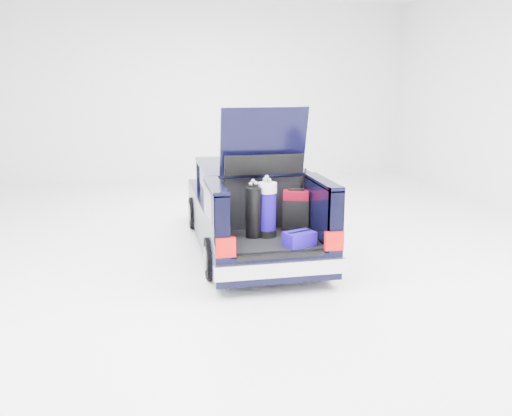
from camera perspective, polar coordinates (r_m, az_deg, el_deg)
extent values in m
plane|color=white|center=(9.41, -0.61, -4.20)|extent=(14.00, 14.00, 0.00)
cube|color=black|center=(9.89, -1.33, -0.31)|extent=(1.75, 3.00, 0.70)
cube|color=black|center=(11.42, -2.73, 1.03)|extent=(1.70, 0.30, 0.50)
cube|color=silver|center=(11.57, -2.84, 0.84)|extent=(1.72, 0.10, 0.22)
cube|color=black|center=(9.27, -0.80, 2.69)|extent=(1.55, 1.95, 0.54)
cube|color=black|center=(9.22, -0.81, 4.46)|extent=(1.62, 2.05, 0.06)
cube|color=black|center=(7.90, 1.46, -5.00)|extent=(1.75, 1.30, 0.40)
cube|color=black|center=(7.85, 1.43, -3.40)|extent=(1.32, 1.18, 0.05)
cube|color=black|center=(7.59, -4.22, -0.88)|extent=(0.20, 1.30, 0.85)
cube|color=black|center=(7.93, 6.95, -0.33)|extent=(0.20, 1.30, 0.85)
cube|color=black|center=(7.50, -4.28, 2.34)|extent=(0.20, 1.30, 0.06)
cube|color=black|center=(7.84, 7.04, 2.76)|extent=(0.20, 1.30, 0.06)
cube|color=black|center=(8.32, 0.52, 0.38)|extent=(1.36, 0.08, 0.84)
cube|color=silver|center=(7.27, 2.67, -6.43)|extent=(1.80, 0.12, 0.20)
cube|color=#A20806|center=(7.04, -3.21, -4.17)|extent=(0.26, 0.07, 0.26)
cube|color=#A20806|center=(7.39, 8.23, -3.44)|extent=(0.26, 0.07, 0.26)
cube|color=black|center=(7.24, 2.62, -5.04)|extent=(1.20, 0.06, 0.06)
cube|color=black|center=(7.99, 0.80, 7.04)|extent=(1.28, 0.33, 1.03)
cube|color=black|center=(8.01, 0.74, 8.07)|extent=(0.95, 0.17, 0.54)
cylinder|color=black|center=(10.60, -6.47, -0.52)|extent=(0.20, 0.62, 0.62)
cylinder|color=slate|center=(10.60, -6.47, -0.52)|extent=(0.23, 0.36, 0.36)
cylinder|color=black|center=(10.86, 2.18, -0.10)|extent=(0.20, 0.62, 0.62)
cylinder|color=slate|center=(10.86, 2.18, -0.10)|extent=(0.23, 0.36, 0.36)
cylinder|color=black|center=(7.92, -4.61, -5.30)|extent=(0.20, 0.62, 0.62)
cylinder|color=slate|center=(7.92, -4.61, -5.30)|extent=(0.23, 0.36, 0.36)
cylinder|color=black|center=(8.26, 6.79, -4.55)|extent=(0.20, 0.62, 0.62)
cylinder|color=slate|center=(8.26, 6.79, -4.55)|extent=(0.23, 0.36, 0.36)
cube|color=#670314|center=(8.26, 4.21, -0.22)|extent=(0.44, 0.35, 0.61)
cube|color=black|center=(8.19, 4.24, 1.95)|extent=(0.25, 0.13, 0.03)
cube|color=black|center=(8.17, 4.42, -0.82)|extent=(0.39, 0.14, 0.46)
cylinder|color=black|center=(7.80, -0.26, -0.45)|extent=(0.27, 0.33, 0.77)
cube|color=white|center=(7.89, -0.40, -0.09)|extent=(0.09, 0.03, 0.27)
sphere|color=#99999E|center=(7.72, -0.55, 2.54)|extent=(0.06, 0.06, 0.06)
sphere|color=#99999E|center=(7.69, -0.03, 2.63)|extent=(0.06, 0.06, 0.06)
cylinder|color=black|center=(7.94, 1.18, -2.63)|extent=(0.32, 0.32, 0.10)
cylinder|color=#170583|center=(7.85, 1.19, -0.30)|extent=(0.30, 0.30, 0.57)
cylinder|color=white|center=(7.78, 1.21, 2.16)|extent=(0.32, 0.32, 0.15)
sphere|color=#99999E|center=(7.78, 1.40, 2.95)|extent=(0.07, 0.07, 0.07)
sphere|color=#99999E|center=(7.79, 1.14, 3.27)|extent=(0.07, 0.07, 0.07)
cube|color=#170583|center=(7.51, 4.60, -3.25)|extent=(0.48, 0.39, 0.20)
cylinder|color=black|center=(7.48, 4.62, -2.46)|extent=(0.35, 0.14, 0.02)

